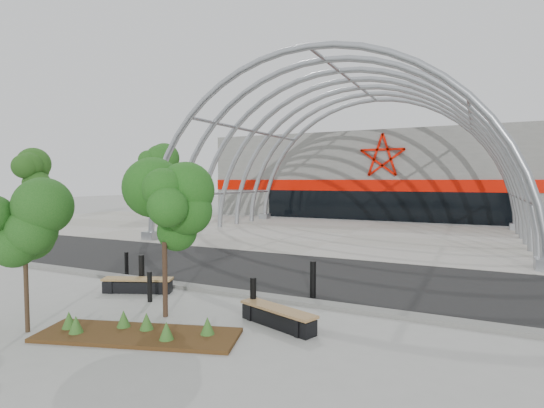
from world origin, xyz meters
TOP-DOWN VIEW (x-y plane):
  - ground at (0.00, 0.00)m, footprint 140.00×140.00m
  - road at (0.00, 3.50)m, footprint 140.00×7.00m
  - forecourt at (0.00, 15.50)m, footprint 60.00×17.00m
  - kerb at (0.00, -0.25)m, footprint 60.00×0.50m
  - arena_building at (0.00, 33.45)m, footprint 34.00×15.24m
  - vault_canopy at (0.00, 15.50)m, footprint 20.80×15.80m
  - planting_bed at (0.57, -4.28)m, footprint 4.80×2.73m
  - street_tree_0 at (-1.93, -5.18)m, footprint 1.41×1.41m
  - street_tree_1 at (0.24, -2.87)m, footprint 1.63×1.63m
  - bench_0 at (-2.14, -1.37)m, footprint 2.22×1.31m
  - bench_1 at (3.20, -2.27)m, footprint 2.26×1.21m
  - bollard_0 at (-4.28, 0.31)m, footprint 0.14×0.14m
  - bollard_1 at (-2.32, -1.00)m, footprint 0.18×0.18m
  - bollard_2 at (-1.08, -2.00)m, footprint 0.14×0.14m
  - bollard_3 at (2.28, -1.82)m, footprint 0.16×0.16m
  - bollard_4 at (3.11, 0.44)m, footprint 0.18×0.18m
  - bg_tree_0 at (-20.00, 20.00)m, footprint 3.00×3.00m
  - bg_tree_2 at (-24.00, 10.00)m, footprint 2.55×2.55m

SIDE VIEW (x-z plane):
  - ground at x=0.00m, z-range 0.00..0.00m
  - road at x=0.00m, z-range 0.00..0.02m
  - vault_canopy at x=0.00m, z-range -10.16..10.20m
  - forecourt at x=0.00m, z-range 0.00..0.04m
  - kerb at x=0.00m, z-range 0.00..0.12m
  - planting_bed at x=0.57m, z-range -0.13..0.36m
  - bench_0 at x=-2.14m, z-range -0.01..0.46m
  - bench_1 at x=3.20m, z-range -0.01..0.46m
  - bollard_0 at x=-4.28m, z-range 0.00..0.87m
  - bollard_2 at x=-1.08m, z-range 0.00..0.89m
  - bollard_3 at x=2.28m, z-range 0.00..1.02m
  - bollard_1 at x=-2.32m, z-range 0.00..1.13m
  - bollard_4 at x=3.11m, z-range 0.00..1.13m
  - street_tree_0 at x=-1.93m, z-range 0.70..3.91m
  - street_tree_1 at x=0.24m, z-range 0.84..4.69m
  - bg_tree_2 at x=-24.00m, z-range 1.17..6.55m
  - arena_building at x=0.00m, z-range -0.01..7.99m
  - bg_tree_0 at x=-20.00m, z-range 1.41..7.86m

